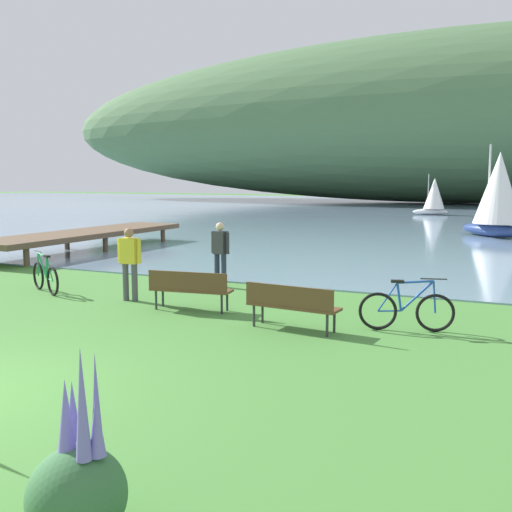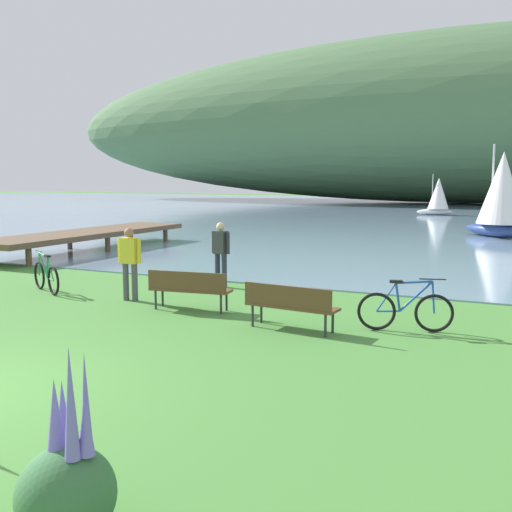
% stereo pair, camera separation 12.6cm
% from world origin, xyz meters
% --- Properties ---
extents(bay_water, '(180.00, 80.00, 0.04)m').
position_xyz_m(bay_water, '(0.00, 49.28, 0.02)').
color(bay_water, '#7A99B2').
rests_on(bay_water, ground).
extents(distant_hillside, '(110.40, 28.00, 19.78)m').
position_xyz_m(distant_hillside, '(-0.50, 68.89, 9.93)').
color(distant_hillside, '#4C7047').
rests_on(distant_hillside, bay_water).
extents(park_bench_near_camera, '(1.84, 0.65, 0.88)m').
position_xyz_m(park_bench_near_camera, '(2.86, 5.15, 0.52)').
color(park_bench_near_camera, brown).
rests_on(park_bench_near_camera, ground).
extents(park_bench_further_along, '(1.85, 0.71, 0.88)m').
position_xyz_m(park_bench_further_along, '(0.26, 5.79, 0.52)').
color(park_bench_further_along, brown).
rests_on(park_bench_further_along, ground).
extents(bicycle_leaning_near_bench, '(1.60, 0.86, 1.01)m').
position_xyz_m(bicycle_leaning_near_bench, '(-4.13, 6.09, 0.40)').
color(bicycle_leaning_near_bench, black).
rests_on(bicycle_leaning_near_bench, ground).
extents(bicycle_beside_path, '(1.72, 0.56, 1.01)m').
position_xyz_m(bicycle_beside_path, '(4.84, 6.02, 0.40)').
color(bicycle_beside_path, black).
rests_on(bicycle_beside_path, ground).
extents(person_at_shoreline, '(0.59, 0.31, 1.71)m').
position_xyz_m(person_at_shoreline, '(-0.49, 8.61, 0.98)').
color(person_at_shoreline, '#282D47').
rests_on(person_at_shoreline, ground).
extents(person_on_the_grass, '(0.61, 0.25, 1.71)m').
position_xyz_m(person_on_the_grass, '(-1.57, 6.15, 0.98)').
color(person_on_the_grass, '#4C4C51').
rests_on(person_on_the_grass, ground).
extents(echium_bush_beside_closest, '(0.78, 0.78, 1.61)m').
position_xyz_m(echium_bush_beside_closest, '(3.72, -1.66, 0.45)').
color(echium_bush_beside_closest, '#386B3D').
rests_on(echium_bush_beside_closest, ground).
extents(sailboat_mid_bay, '(3.63, 3.54, 4.49)m').
position_xyz_m(sailboat_mid_bay, '(5.48, 25.82, 2.15)').
color(sailboat_mid_bay, navy).
rests_on(sailboat_mid_bay, bay_water).
extents(sailboat_toward_hillside, '(2.83, 1.99, 3.21)m').
position_xyz_m(sailboat_toward_hillside, '(0.08, 43.30, 1.55)').
color(sailboat_toward_hillside, white).
rests_on(sailboat_toward_hillside, bay_water).
extents(pier_dock, '(2.40, 10.00, 0.80)m').
position_xyz_m(pier_dock, '(-9.00, 13.28, 0.69)').
color(pier_dock, brown).
rests_on(pier_dock, ground).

